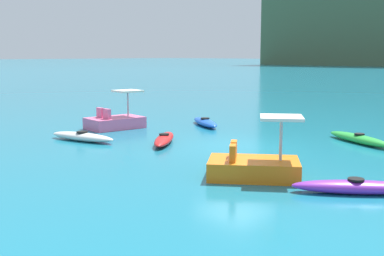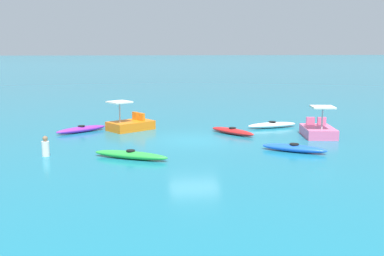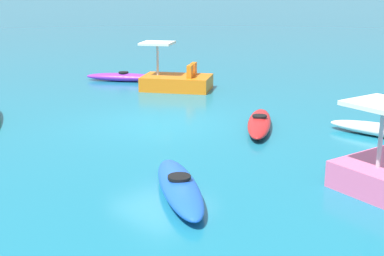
{
  "view_description": "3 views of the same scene",
  "coord_description": "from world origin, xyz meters",
  "px_view_note": "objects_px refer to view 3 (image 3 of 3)",
  "views": [
    {
      "loc": [
        10.4,
        -14.18,
        3.28
      ],
      "look_at": [
        -0.61,
        -1.71,
        0.78
      ],
      "focal_mm": 45.88,
      "sensor_mm": 36.0,
      "label": 1
    },
    {
      "loc": [
        3.11,
        22.13,
        4.52
      ],
      "look_at": [
        0.21,
        0.65,
        0.75
      ],
      "focal_mm": 42.73,
      "sensor_mm": 36.0,
      "label": 2
    },
    {
      "loc": [
        -10.37,
        8.94,
        3.62
      ],
      "look_at": [
        -1.89,
        0.68,
        0.36
      ],
      "focal_mm": 48.64,
      "sensor_mm": 36.0,
      "label": 3
    }
  ],
  "objects_px": {
    "kayak_red": "(259,123)",
    "kayak_purple": "(124,77)",
    "kayak_blue": "(179,187)",
    "pedal_boat_orange": "(176,80)"
  },
  "relations": [
    {
      "from": "pedal_boat_orange",
      "to": "kayak_red",
      "type": "bearing_deg",
      "value": 159.31
    },
    {
      "from": "kayak_purple",
      "to": "kayak_blue",
      "type": "height_order",
      "value": "same"
    },
    {
      "from": "kayak_red",
      "to": "pedal_boat_orange",
      "type": "height_order",
      "value": "pedal_boat_orange"
    },
    {
      "from": "kayak_purple",
      "to": "pedal_boat_orange",
      "type": "distance_m",
      "value": 2.69
    },
    {
      "from": "kayak_red",
      "to": "kayak_purple",
      "type": "height_order",
      "value": "same"
    },
    {
      "from": "kayak_red",
      "to": "kayak_purple",
      "type": "relative_size",
      "value": 0.96
    },
    {
      "from": "kayak_red",
      "to": "kayak_blue",
      "type": "distance_m",
      "value": 4.85
    },
    {
      "from": "kayak_blue",
      "to": "kayak_red",
      "type": "bearing_deg",
      "value": -68.33
    },
    {
      "from": "kayak_blue",
      "to": "pedal_boat_orange",
      "type": "xyz_separation_m",
      "value": [
        7.21,
        -6.55,
        0.17
      ]
    },
    {
      "from": "kayak_red",
      "to": "kayak_purple",
      "type": "bearing_deg",
      "value": -11.95
    }
  ]
}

